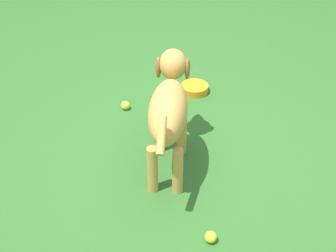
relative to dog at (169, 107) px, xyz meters
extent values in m
plane|color=#2D6026|center=(0.10, 0.09, -0.44)|extent=(14.00, 14.00, 0.00)
ellipsoid|color=#C69347|center=(-0.01, -0.06, 0.01)|extent=(0.28, 0.61, 0.26)
cylinder|color=#C69347|center=(-0.06, 0.14, -0.28)|extent=(0.06, 0.06, 0.32)
cylinder|color=#C69347|center=(0.09, 0.13, -0.28)|extent=(0.06, 0.06, 0.32)
cylinder|color=#C69347|center=(-0.10, -0.24, -0.28)|extent=(0.06, 0.06, 0.32)
cylinder|color=#C69347|center=(0.05, -0.26, -0.28)|extent=(0.06, 0.06, 0.32)
ellipsoid|color=#C69347|center=(0.03, 0.30, 0.13)|extent=(0.19, 0.21, 0.19)
ellipsoid|color=olive|center=(0.04, 0.38, 0.10)|extent=(0.10, 0.14, 0.08)
sphere|color=black|center=(0.04, 0.45, 0.10)|extent=(0.03, 0.03, 0.03)
ellipsoid|color=olive|center=(-0.06, 0.29, 0.10)|extent=(0.04, 0.07, 0.15)
ellipsoid|color=olive|center=(0.12, 0.28, 0.10)|extent=(0.04, 0.07, 0.15)
cylinder|color=#C69347|center=(-0.04, -0.42, 0.11)|extent=(0.06, 0.20, 0.15)
sphere|color=#D1D73A|center=(-0.05, 0.55, -0.41)|extent=(0.07, 0.07, 0.07)
sphere|color=#C6E438|center=(-0.32, 0.63, -0.41)|extent=(0.07, 0.07, 0.07)
sphere|color=#C6DC2F|center=(0.22, -0.64, -0.41)|extent=(0.07, 0.07, 0.07)
cylinder|color=orange|center=(0.21, 0.88, -0.41)|extent=(0.22, 0.22, 0.06)
camera|label=1|loc=(-0.02, -2.27, 1.52)|focal=49.16mm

